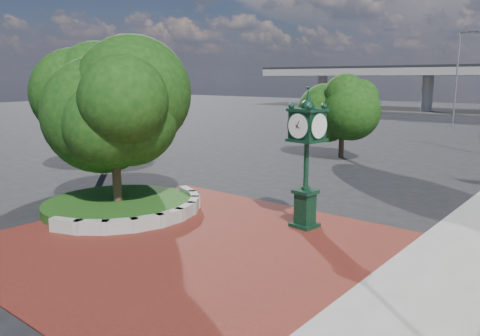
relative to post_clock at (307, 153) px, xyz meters
name	(u,v)px	position (x,y,z in m)	size (l,w,h in m)	color
ground	(205,235)	(-2.30, -2.95, -2.80)	(200.00, 200.00, 0.00)	black
plaza	(184,242)	(-2.30, -3.95, -2.78)	(12.00, 12.00, 0.04)	maroon
planter_wall	(154,214)	(-5.01, -2.95, -2.53)	(2.96, 6.77, 0.54)	#9E9B93
grass_bed	(118,205)	(-7.30, -2.95, -2.60)	(6.10, 6.10, 0.40)	#154915
tree_planter	(114,121)	(-7.30, -2.95, 0.92)	(5.20, 5.20, 6.33)	#38281C
tree_northwest	(103,101)	(-15.30, 2.05, 1.32)	(5.60, 5.60, 6.93)	#38281C
tree_street	(343,111)	(-6.30, 15.05, 0.44)	(4.40, 4.40, 5.45)	#38281C
post_clock	(307,153)	(0.00, 0.00, 0.00)	(1.17, 1.17, 5.10)	black
street_lamp_far	(459,73)	(-5.63, 40.52, 3.23)	(2.25, 0.88, 10.29)	slate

